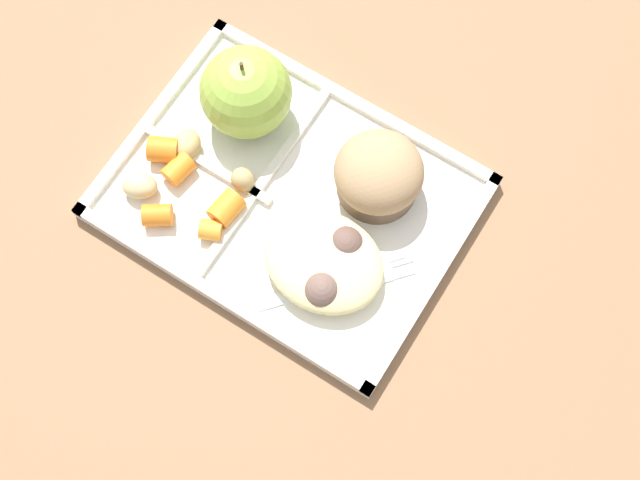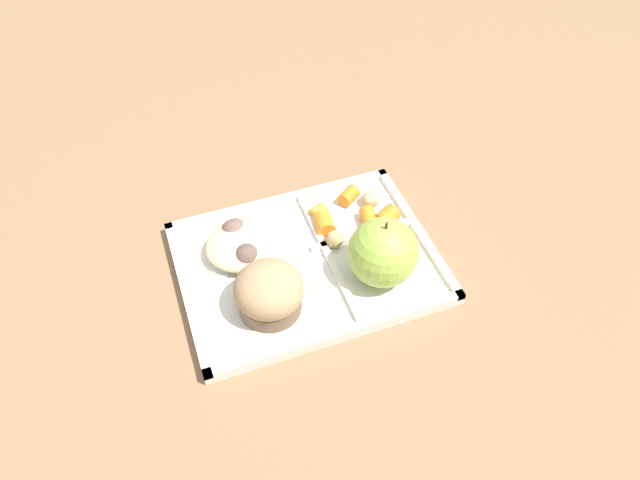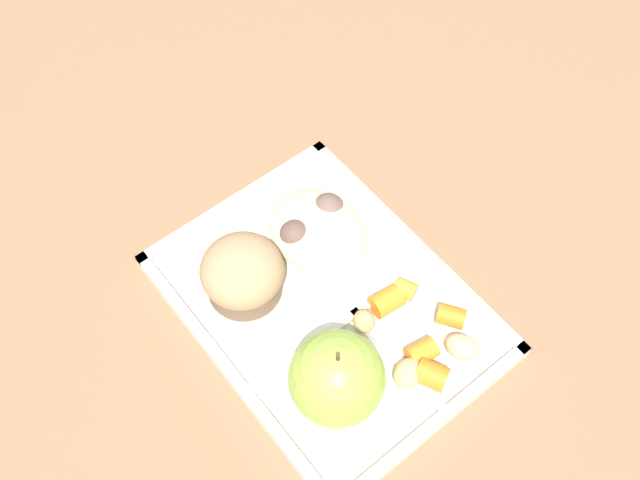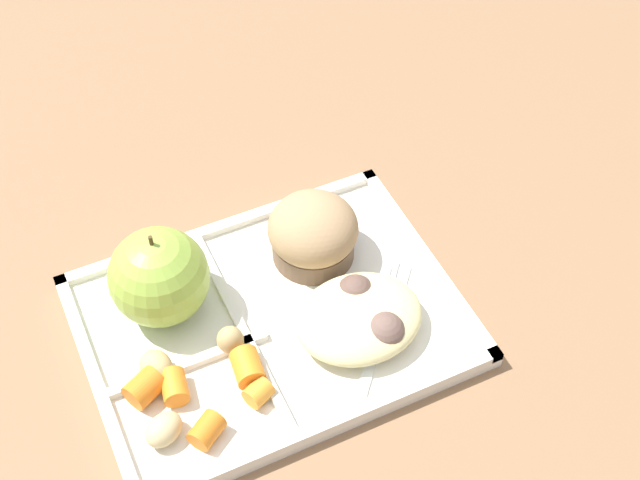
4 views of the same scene
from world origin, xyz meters
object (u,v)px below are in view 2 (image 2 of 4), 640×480
bran_muffin (269,292)px  lunch_tray (308,263)px  plastic_fork (232,254)px  green_apple (383,253)px

bran_muffin → lunch_tray: bearing=-141.7°
bran_muffin → plastic_fork: size_ratio=0.66×
bran_muffin → plastic_fork: (0.02, -0.10, -0.03)m
bran_muffin → plastic_fork: bearing=-76.6°
green_apple → lunch_tray: bearing=-33.7°
green_apple → bran_muffin: (0.15, -0.00, -0.01)m
plastic_fork → bran_muffin: bearing=103.4°
bran_muffin → plastic_fork: bran_muffin is taller
green_apple → plastic_fork: size_ratio=0.76×
lunch_tray → plastic_fork: 0.10m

